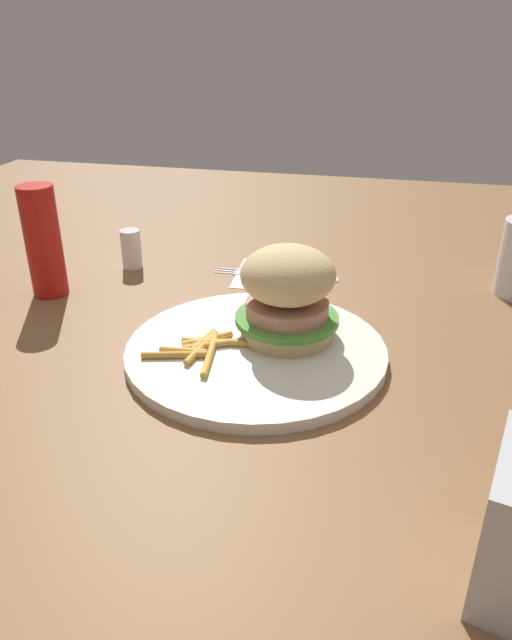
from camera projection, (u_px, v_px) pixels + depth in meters
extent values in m
plane|color=brown|center=(247.00, 341.00, 0.65)|extent=(1.60, 1.60, 0.00)
cylinder|color=silver|center=(256.00, 351.00, 0.62)|extent=(0.27, 0.27, 0.01)
cylinder|color=tan|center=(287.00, 326.00, 0.64)|extent=(0.10, 0.10, 0.02)
cylinder|color=#4C9338|center=(288.00, 316.00, 0.64)|extent=(0.11, 0.11, 0.01)
cylinder|color=tan|center=(288.00, 307.00, 0.63)|extent=(0.09, 0.09, 0.02)
ellipsoid|color=tan|center=(289.00, 273.00, 0.61)|extent=(0.10, 0.10, 0.06)
cylinder|color=gold|center=(204.00, 342.00, 0.62)|extent=(0.04, 0.03, 0.01)
cylinder|color=gold|center=(203.00, 341.00, 0.62)|extent=(0.05, 0.02, 0.01)
cylinder|color=#E5B251|center=(183.00, 351.00, 0.60)|extent=(0.01, 0.05, 0.01)
cylinder|color=gold|center=(219.00, 344.00, 0.62)|extent=(0.04, 0.07, 0.01)
cylinder|color=gold|center=(212.00, 342.00, 0.62)|extent=(0.02, 0.05, 0.01)
cylinder|color=gold|center=(210.00, 356.00, 0.59)|extent=(0.08, 0.02, 0.01)
cylinder|color=#E5B251|center=(208.00, 339.00, 0.63)|extent=(0.04, 0.05, 0.01)
cylinder|color=gold|center=(177.00, 355.00, 0.60)|extent=(0.02, 0.07, 0.01)
cylinder|color=gold|center=(202.00, 348.00, 0.61)|extent=(0.07, 0.02, 0.01)
cylinder|color=gold|center=(222.00, 342.00, 0.62)|extent=(0.02, 0.08, 0.01)
cube|color=white|center=(276.00, 275.00, 0.82)|extent=(0.12, 0.12, 0.00)
cube|color=silver|center=(299.00, 275.00, 0.82)|extent=(0.02, 0.11, 0.00)
cube|color=silver|center=(247.00, 271.00, 0.83)|extent=(0.02, 0.04, 0.00)
cylinder|color=silver|center=(227.00, 267.00, 0.84)|extent=(0.00, 0.03, 0.00)
cylinder|color=silver|center=(225.00, 269.00, 0.84)|extent=(0.00, 0.03, 0.00)
cylinder|color=silver|center=(224.00, 271.00, 0.83)|extent=(0.00, 0.03, 0.00)
cylinder|color=#B21914|center=(43.00, 242.00, 0.74)|extent=(0.04, 0.04, 0.14)
cylinder|color=white|center=(131.00, 249.00, 0.84)|extent=(0.03, 0.03, 0.06)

